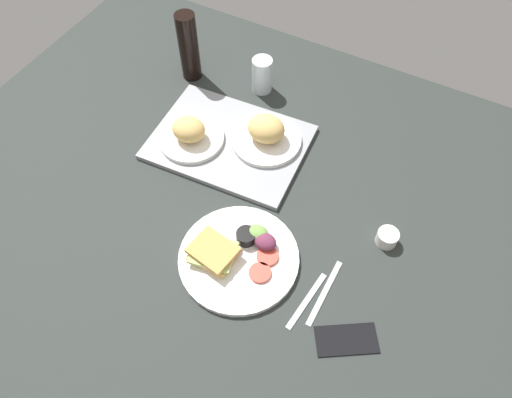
% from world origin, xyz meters
% --- Properties ---
extents(ground_plane, '(1.90, 1.50, 0.03)m').
position_xyz_m(ground_plane, '(0.00, 0.00, -0.01)').
color(ground_plane, '#282D2B').
extents(serving_tray, '(0.47, 0.36, 0.02)m').
position_xyz_m(serving_tray, '(-0.16, 0.19, 0.01)').
color(serving_tray, gray).
rests_on(serving_tray, ground_plane).
extents(bread_plate_near, '(0.20, 0.20, 0.08)m').
position_xyz_m(bread_plate_near, '(-0.26, 0.14, 0.04)').
color(bread_plate_near, white).
rests_on(bread_plate_near, serving_tray).
extents(bread_plate_far, '(0.21, 0.21, 0.09)m').
position_xyz_m(bread_plate_far, '(-0.06, 0.24, 0.05)').
color(bread_plate_far, white).
rests_on(bread_plate_far, serving_tray).
extents(plate_with_salad, '(0.31, 0.31, 0.05)m').
position_xyz_m(plate_with_salad, '(0.05, -0.13, 0.02)').
color(plate_with_salad, white).
rests_on(plate_with_salad, ground_plane).
extents(drinking_glass, '(0.07, 0.07, 0.12)m').
position_xyz_m(drinking_glass, '(-0.18, 0.45, 0.06)').
color(drinking_glass, silver).
rests_on(drinking_glass, ground_plane).
extents(soda_bottle, '(0.06, 0.06, 0.23)m').
position_xyz_m(soda_bottle, '(-0.42, 0.40, 0.12)').
color(soda_bottle, black).
rests_on(soda_bottle, ground_plane).
extents(espresso_cup, '(0.06, 0.06, 0.04)m').
position_xyz_m(espresso_cup, '(0.37, 0.10, 0.02)').
color(espresso_cup, silver).
rests_on(espresso_cup, ground_plane).
extents(fork, '(0.03, 0.17, 0.01)m').
position_xyz_m(fork, '(0.26, -0.15, 0.00)').
color(fork, '#B7B7BC').
rests_on(fork, ground_plane).
extents(knife, '(0.02, 0.19, 0.01)m').
position_xyz_m(knife, '(0.29, -0.11, 0.00)').
color(knife, '#B7B7BC').
rests_on(knife, ground_plane).
extents(cell_phone, '(0.16, 0.14, 0.01)m').
position_xyz_m(cell_phone, '(0.38, -0.20, 0.00)').
color(cell_phone, black).
rests_on(cell_phone, ground_plane).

